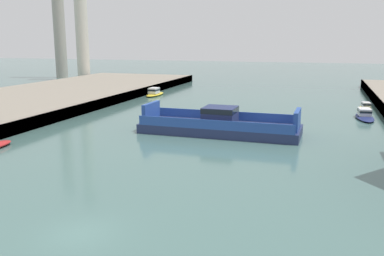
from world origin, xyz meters
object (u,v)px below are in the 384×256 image
object	(u,v)px
smokestack_distant_a	(81,10)
moored_boat_upstream_a	(365,115)
smokestack_distant_b	(58,12)
moored_boat_near_right	(366,107)
chain_ferry	(220,125)
moored_boat_near_left	(155,93)

from	to	relation	value
smokestack_distant_a	moored_boat_upstream_a	bearing A→B (deg)	-29.68
moored_boat_upstream_a	smokestack_distant_b	bearing A→B (deg)	151.24
moored_boat_near_right	chain_ferry	bearing A→B (deg)	-128.02
moored_boat_near_left	smokestack_distant_a	size ratio (longest dim) A/B	0.20
moored_boat_upstream_a	smokestack_distant_b	world-z (taller)	smokestack_distant_b
smokestack_distant_a	smokestack_distant_b	bearing A→B (deg)	158.29
moored_boat_near_left	moored_boat_near_right	bearing A→B (deg)	-9.57
moored_boat_near_right	smokestack_distant_a	xyz separation A→B (m)	(-71.60, 32.69, 18.67)
chain_ferry	smokestack_distant_a	size ratio (longest dim) A/B	0.53
chain_ferry	moored_boat_near_right	xyz separation A→B (m)	(18.29, 23.40, -0.51)
moored_boat_near_left	moored_boat_near_right	world-z (taller)	moored_boat_near_left
smokestack_distant_a	moored_boat_near_left	bearing A→B (deg)	-38.87
chain_ferry	moored_boat_near_right	world-z (taller)	chain_ferry
moored_boat_near_left	smokestack_distant_a	bearing A→B (deg)	141.13
chain_ferry	smokestack_distant_b	bearing A→B (deg)	136.49
moored_boat_near_right	moored_boat_upstream_a	distance (m)	7.72
chain_ferry	smokestack_distant_a	xyz separation A→B (m)	(-53.31, 56.08, 18.16)
moored_boat_near_right	smokestack_distant_b	size ratio (longest dim) A/B	0.14
chain_ferry	moored_boat_near_left	xyz separation A→B (m)	(-20.97, 30.01, -0.40)
chain_ferry	moored_boat_upstream_a	size ratio (longest dim) A/B	2.51
moored_boat_near_right	moored_boat_upstream_a	xyz separation A→B (m)	(-0.77, -7.68, 0.03)
moored_boat_near_left	moored_boat_upstream_a	distance (m)	41.06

